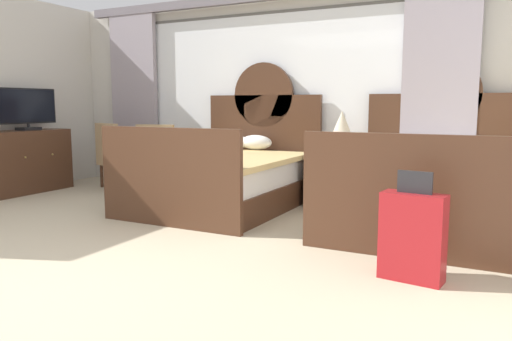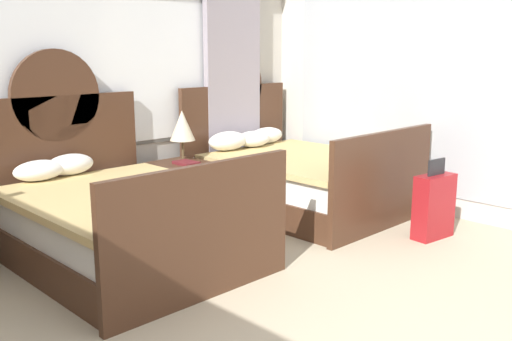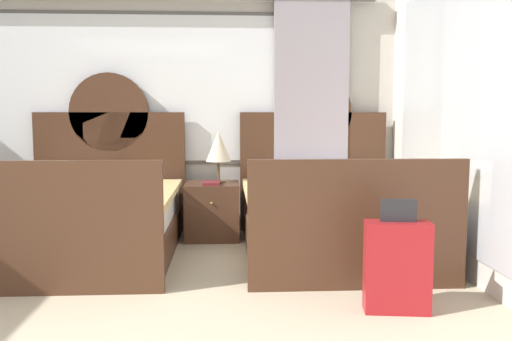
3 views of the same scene
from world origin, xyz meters
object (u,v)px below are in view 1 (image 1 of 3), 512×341
Objects in this scene: bed_near_mirror at (424,191)px; nightstand_between_beds at (334,181)px; table_lamp_on_nightstand at (342,125)px; dresser_minibar at (13,163)px; armchair_by_window_centre at (116,154)px; armchair_by_window_left at (161,156)px; tv_flatscreen at (27,109)px; suitcase_on_floor at (412,236)px; book_on_nightstand at (332,156)px; bed_near_window at (226,176)px.

bed_near_mirror is 1.30m from nightstand_between_beds.
dresser_minibar is (-4.17, -1.30, -0.54)m from table_lamp_on_nightstand.
armchair_by_window_centre reaches higher than dresser_minibar.
armchair_by_window_left is 0.80m from armchair_by_window_centre.
tv_flatscreen is 0.96× the size of armchair_by_window_left.
suitcase_on_floor is (4.50, -2.00, -0.19)m from armchair_by_window_centre.
suitcase_on_floor is at bearing -10.24° from dresser_minibar.
nightstand_between_beds is at bearing 119.92° from suitcase_on_floor.
book_on_nightstand is 2.50m from suitcase_on_floor.
table_lamp_on_nightstand is 4.40m from dresser_minibar.
tv_flatscreen is (-2.94, -0.36, 0.79)m from bed_near_window.
table_lamp_on_nightstand is 3.32m from armchair_by_window_centre.
table_lamp_on_nightstand is 2.66m from suitcase_on_floor.
tv_flatscreen reaches higher than armchair_by_window_left.
book_on_nightstand is at bearing 155.25° from bed_near_mirror.
tv_flatscreen is (-5.20, -0.37, 0.79)m from bed_near_mirror.
dresser_minibar is at bearing -164.34° from book_on_nightstand.
armchair_by_window_left reaches higher than book_on_nightstand.
bed_near_mirror is at bearing -29.31° from nightstand_between_beds.
nightstand_between_beds is 2.58m from suitcase_on_floor.
tv_flatscreen is (-4.07, -0.89, 0.55)m from book_on_nightstand.
suitcase_on_floor is (2.42, -1.59, -0.05)m from bed_near_window.
armchair_by_window_centre is (-2.08, 0.41, 0.14)m from bed_near_window.
book_on_nightstand reaches higher than nightstand_between_beds.
table_lamp_on_nightstand is (-1.06, 0.67, 0.60)m from bed_near_mirror.
book_on_nightstand is at bearing 2.19° from armchair_by_window_centre.
table_lamp_on_nightstand reaches higher than armchair_by_window_left.
nightstand_between_beds is at bearing 17.10° from dresser_minibar.
table_lamp_on_nightstand reaches higher than suitcase_on_floor.
bed_near_mirror is at bearing -5.24° from armchair_by_window_centre.
table_lamp_on_nightstand is (1.20, 0.68, 0.61)m from bed_near_window.
bed_near_mirror is 2.33× the size of armchair_by_window_left.
bed_near_window reaches higher than armchair_by_window_left.
tv_flatscreen is at bearing -165.90° from table_lamp_on_nightstand.
suitcase_on_floor is at bearing -12.91° from tv_flatscreen.
bed_near_window is 4.03× the size of table_lamp_on_nightstand.
book_on_nightstand is (-1.13, 0.52, 0.24)m from bed_near_mirror.
dresser_minibar is (-4.10, -1.26, 0.13)m from nightstand_between_beds.
bed_near_window is at bearing -17.75° from armchair_by_window_left.
armchair_by_window_left is at bearing -0.17° from armchair_by_window_centre.
bed_near_mirror is 1.27m from book_on_nightstand.
suitcase_on_floor is (5.36, -1.23, -0.84)m from tv_flatscreen.
bed_near_mirror reaches higher than dresser_minibar.
bed_near_mirror is at bearing 4.08° from tv_flatscreen.
table_lamp_on_nightstand reaches higher than book_on_nightstand.
book_on_nightstand is 3.21m from armchair_by_window_centre.
table_lamp_on_nightstand is 2.54m from armchair_by_window_left.
table_lamp_on_nightstand reaches higher than nightstand_between_beds.
bed_near_window is 2.88× the size of suitcase_on_floor.
nightstand_between_beds is 0.77× the size of suitcase_on_floor.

